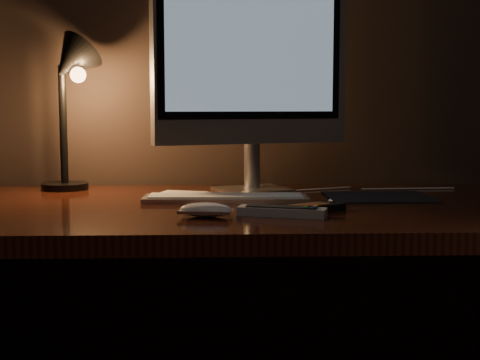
{
  "coord_description": "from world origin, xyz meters",
  "views": [
    {
      "loc": [
        -0.06,
        0.35,
        0.97
      ],
      "look_at": [
        -0.01,
        1.73,
        0.82
      ],
      "focal_mm": 50.0,
      "sensor_mm": 36.0,
      "label": 1
    }
  ],
  "objects_px": {
    "media_remote": "(315,208)",
    "tv_remote": "(282,211)",
    "mouse": "(206,212)",
    "desk_lamp": "(70,84)",
    "keyboard": "(226,198)",
    "desk": "(241,252)",
    "monitor": "(253,62)"
  },
  "relations": [
    {
      "from": "keyboard",
      "to": "mouse",
      "type": "height_order",
      "value": "mouse"
    },
    {
      "from": "mouse",
      "to": "media_remote",
      "type": "bearing_deg",
      "value": 22.57
    },
    {
      "from": "desk",
      "to": "media_remote",
      "type": "height_order",
      "value": "media_remote"
    },
    {
      "from": "monitor",
      "to": "desk_lamp",
      "type": "distance_m",
      "value": 0.48
    },
    {
      "from": "monitor",
      "to": "desk_lamp",
      "type": "relative_size",
      "value": 1.37
    },
    {
      "from": "monitor",
      "to": "keyboard",
      "type": "distance_m",
      "value": 0.38
    },
    {
      "from": "monitor",
      "to": "media_remote",
      "type": "height_order",
      "value": "monitor"
    },
    {
      "from": "desk",
      "to": "mouse",
      "type": "distance_m",
      "value": 0.3
    },
    {
      "from": "media_remote",
      "to": "tv_remote",
      "type": "height_order",
      "value": "media_remote"
    },
    {
      "from": "media_remote",
      "to": "desk_lamp",
      "type": "xyz_separation_m",
      "value": [
        -0.58,
        0.37,
        0.27
      ]
    },
    {
      "from": "desk_lamp",
      "to": "keyboard",
      "type": "bearing_deg",
      "value": -3.25
    },
    {
      "from": "mouse",
      "to": "media_remote",
      "type": "height_order",
      "value": "media_remote"
    },
    {
      "from": "media_remote",
      "to": "monitor",
      "type": "bearing_deg",
      "value": 73.75
    },
    {
      "from": "tv_remote",
      "to": "keyboard",
      "type": "bearing_deg",
      "value": 133.15
    },
    {
      "from": "keyboard",
      "to": "tv_remote",
      "type": "relative_size",
      "value": 2.1
    },
    {
      "from": "mouse",
      "to": "tv_remote",
      "type": "bearing_deg",
      "value": 10.74
    },
    {
      "from": "monitor",
      "to": "tv_remote",
      "type": "bearing_deg",
      "value": -106.73
    },
    {
      "from": "monitor",
      "to": "keyboard",
      "type": "bearing_deg",
      "value": -134.3
    },
    {
      "from": "keyboard",
      "to": "mouse",
      "type": "relative_size",
      "value": 3.64
    },
    {
      "from": "desk",
      "to": "desk_lamp",
      "type": "distance_m",
      "value": 0.62
    },
    {
      "from": "mouse",
      "to": "tv_remote",
      "type": "height_order",
      "value": "tv_remote"
    },
    {
      "from": "tv_remote",
      "to": "desk",
      "type": "bearing_deg",
      "value": 123.55
    },
    {
      "from": "monitor",
      "to": "keyboard",
      "type": "relative_size",
      "value": 1.46
    },
    {
      "from": "monitor",
      "to": "mouse",
      "type": "distance_m",
      "value": 0.53
    },
    {
      "from": "monitor",
      "to": "keyboard",
      "type": "xyz_separation_m",
      "value": [
        -0.07,
        -0.18,
        -0.33
      ]
    },
    {
      "from": "keyboard",
      "to": "desk",
      "type": "bearing_deg",
      "value": 35.07
    },
    {
      "from": "desk",
      "to": "desk_lamp",
      "type": "height_order",
      "value": "desk_lamp"
    },
    {
      "from": "desk_lamp",
      "to": "mouse",
      "type": "bearing_deg",
      "value": -27.45
    },
    {
      "from": "keyboard",
      "to": "media_remote",
      "type": "bearing_deg",
      "value": -42.57
    },
    {
      "from": "mouse",
      "to": "media_remote",
      "type": "xyz_separation_m",
      "value": [
        0.23,
        0.05,
        -0.0
      ]
    },
    {
      "from": "mouse",
      "to": "desk_lamp",
      "type": "xyz_separation_m",
      "value": [
        -0.35,
        0.43,
        0.27
      ]
    },
    {
      "from": "keyboard",
      "to": "media_remote",
      "type": "height_order",
      "value": "media_remote"
    }
  ]
}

